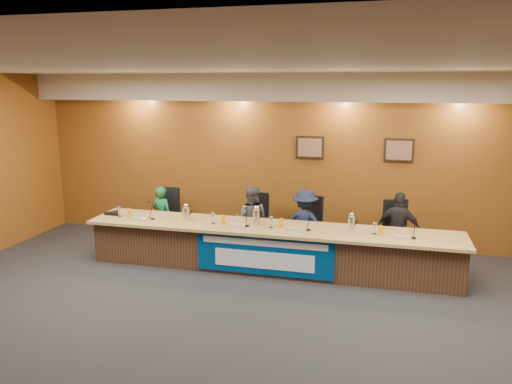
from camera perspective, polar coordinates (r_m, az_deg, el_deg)
floor at (r=6.29m, az=-3.47°, el=-16.38°), size 10.00×10.00×0.00m
ceiling at (r=5.52m, az=-3.91°, el=14.20°), size 10.00×8.00×0.04m
wall_back at (r=9.51m, az=3.78°, el=3.71°), size 10.00×0.04×3.20m
soffit at (r=9.16m, az=3.61°, el=11.87°), size 10.00×0.50×0.50m
dais_body at (r=8.27m, az=1.60°, el=-6.50°), size 6.00×0.80×0.70m
dais_top at (r=8.11m, az=1.54°, el=-4.10°), size 6.10×0.95×0.05m
banner at (r=7.88m, az=0.93°, el=-7.23°), size 2.20×0.02×0.65m
banner_text_upper at (r=7.81m, az=0.91°, el=-5.88°), size 2.00×0.01×0.10m
banner_text_lower at (r=7.90m, az=0.90°, el=-7.81°), size 1.60×0.01×0.28m
wall_photo_left at (r=9.38m, az=6.18°, el=5.09°), size 0.52×0.04×0.42m
wall_photo_right at (r=9.29m, az=16.02°, el=4.62°), size 0.52×0.04×0.42m
panelist_a at (r=9.53m, az=-10.67°, el=-2.75°), size 0.47×0.37×1.15m
panelist_b at (r=8.94m, az=-0.55°, el=-3.20°), size 0.62×0.49×1.25m
panelist_c at (r=8.75m, az=5.60°, el=-3.67°), size 0.85×0.56×1.23m
panelist_d at (r=8.66m, az=15.99°, el=-4.14°), size 0.80×0.48×1.27m
office_chair_a at (r=9.64m, az=-10.39°, el=-3.15°), size 0.51×0.51×0.08m
office_chair_b at (r=9.07m, az=-0.39°, el=-3.93°), size 0.58×0.58×0.08m
office_chair_c at (r=8.88m, az=5.68°, el=-4.34°), size 0.63×0.63×0.08m
office_chair_d at (r=8.80m, az=15.92°, el=-4.93°), size 0.60×0.60×0.08m
nameplate_a at (r=8.62m, az=-13.47°, el=-2.97°), size 0.24×0.08×0.10m
microphone_a at (r=8.69m, az=-11.73°, el=-3.00°), size 0.07×0.07×0.02m
juice_glass_a at (r=8.90m, az=-14.28°, el=-2.33°), size 0.06×0.06×0.15m
water_glass_a at (r=8.97m, az=-15.33°, el=-2.19°), size 0.08×0.08×0.18m
nameplate_b at (r=8.00m, az=-2.29°, el=-3.83°), size 0.24×0.08×0.10m
microphone_b at (r=8.09m, az=-1.01°, el=-3.89°), size 0.07×0.07×0.02m
juice_glass_b at (r=8.22m, az=-3.76°, el=-3.18°), size 0.06×0.06×0.15m
water_glass_b at (r=8.26m, az=-4.92°, el=-3.01°), size 0.08×0.08×0.18m
nameplate_c at (r=7.80m, az=4.45°, el=-4.28°), size 0.24×0.08×0.10m
microphone_c at (r=7.92m, az=6.02°, el=-4.32°), size 0.07×0.07×0.02m
juice_glass_c at (r=8.02m, az=2.92°, el=-3.56°), size 0.06×0.06×0.15m
water_glass_c at (r=8.01m, az=1.73°, el=-3.47°), size 0.08×0.08×0.18m
nameplate_d at (r=7.69m, az=16.31°, el=-5.00°), size 0.24×0.08×0.10m
microphone_d at (r=7.83m, az=17.57°, el=-5.03°), size 0.07×0.07×0.02m
juice_glass_d at (r=7.82m, az=14.12°, el=-4.34°), size 0.06×0.06×0.15m
water_glass_d at (r=7.87m, az=13.43°, el=-4.09°), size 0.08×0.08×0.18m
carafe_left at (r=8.52m, az=-7.97°, el=-2.47°), size 0.13×0.13×0.22m
carafe_mid at (r=8.16m, az=0.06°, el=-2.87°), size 0.12×0.12×0.26m
carafe_right at (r=7.91m, az=10.85°, el=-3.62°), size 0.11×0.11×0.25m
speakerphone at (r=9.16m, az=-15.98°, el=-2.34°), size 0.32×0.32×0.05m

